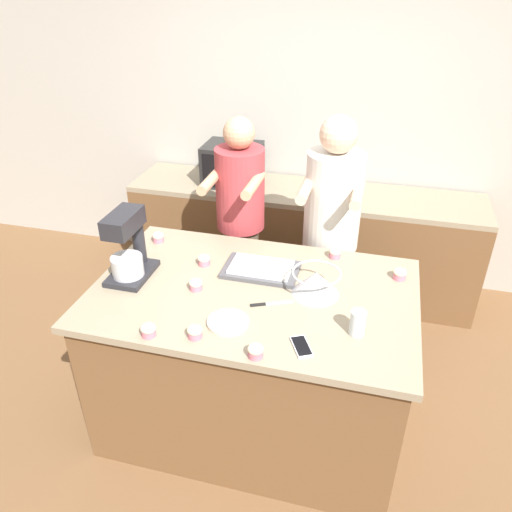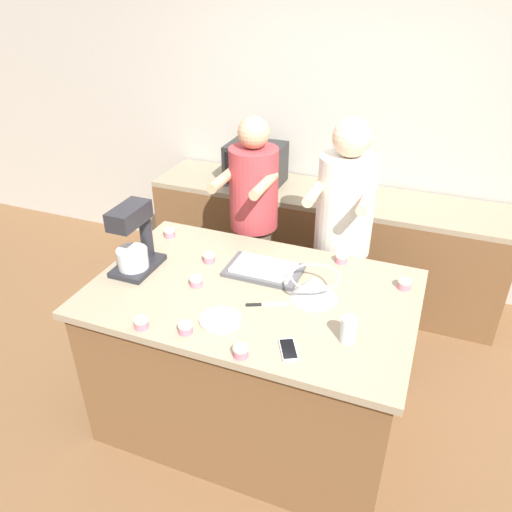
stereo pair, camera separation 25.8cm
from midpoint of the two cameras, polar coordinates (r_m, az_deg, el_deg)
The scene contains 22 objects.
ground_plane at distance 3.27m, azimuth -2.63°, elevation -17.93°, with size 16.00×16.00×0.00m, color brown.
back_wall at distance 4.16m, azimuth 4.90°, elevation 15.22°, with size 10.00×0.06×2.70m.
island_counter at distance 2.93m, azimuth -2.85°, elevation -11.71°, with size 1.70×1.09×0.95m.
back_counter at distance 4.18m, azimuth 3.48°, elevation 1.89°, with size 2.80×0.60×0.88m.
person_left at distance 3.36m, azimuth -3.96°, elevation 2.64°, with size 0.33×0.50×1.65m.
person_right at distance 3.23m, azimuth 6.19°, elevation 1.70°, with size 0.36×0.52×1.70m.
stand_mixer at distance 2.78m, azimuth -16.98°, elevation 0.69°, with size 0.20×0.30×0.39m.
mixing_bowl at distance 2.57m, azimuth 4.03°, elevation -3.09°, with size 0.26×0.26×0.13m.
baking_tray at distance 2.77m, azimuth -2.07°, elevation -1.57°, with size 0.41×0.26×0.04m.
microwave_oven at distance 4.07m, azimuth -4.55°, elevation 10.36°, with size 0.44×0.36×0.32m.
cell_phone at distance 2.27m, azimuth 1.93°, elevation -10.42°, with size 0.13×0.16×0.01m.
drinking_glass at distance 2.33m, azimuth 8.44°, elevation -7.68°, with size 0.07×0.07×0.13m.
small_plate at distance 2.41m, azimuth -6.30°, elevation -7.64°, with size 0.20×0.20×0.02m.
knife at distance 2.53m, azimuth -1.46°, elevation -5.58°, with size 0.21×0.11×0.01m.
cupcake_0 at distance 2.86m, azimuth -8.55°, elevation -0.51°, with size 0.07×0.07×0.06m.
cupcake_1 at distance 2.66m, azimuth -9.68°, elevation -3.29°, with size 0.07×0.07×0.06m.
cupcake_2 at distance 2.78m, azimuth 13.60°, elevation -2.07°, with size 0.07×0.07×0.06m.
cupcake_3 at distance 2.92m, azimuth 6.53°, elevation 0.31°, with size 0.07×0.07×0.06m.
cupcake_4 at distance 3.15m, azimuth -13.45°, elevation 2.07°, with size 0.07×0.07×0.06m.
cupcake_5 at distance 2.34m, azimuth -10.19°, elevation -8.62°, with size 0.07×0.07×0.06m.
cupcake_6 at distance 2.40m, azimuth -15.29°, elevation -8.27°, with size 0.07×0.07×0.06m.
cupcake_7 at distance 2.21m, azimuth -3.46°, elevation -10.89°, with size 0.07×0.07×0.06m.
Camera 1 is at (0.57, -2.09, 2.45)m, focal length 35.00 mm.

